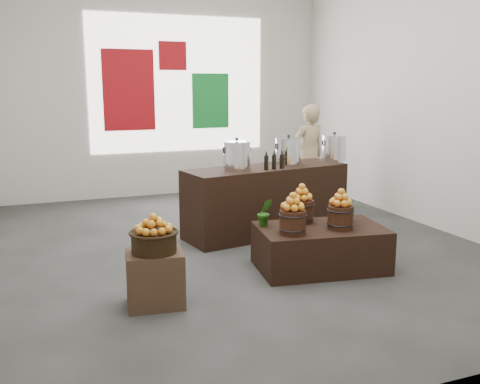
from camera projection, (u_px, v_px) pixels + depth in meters
name	position (u px, v px, depth m)	size (l,w,h in m)	color
ground	(230.00, 246.00, 6.75)	(7.00, 7.00, 0.00)	#3E3D3B
back_wall	(162.00, 84.00, 9.55)	(6.00, 0.04, 4.00)	beige
back_opening	(179.00, 84.00, 9.64)	(3.20, 0.02, 2.40)	white
deco_red_left	(129.00, 90.00, 9.33)	(0.90, 0.04, 1.40)	maroon
deco_green_right	(210.00, 101.00, 9.90)	(0.70, 0.04, 1.00)	#137F2B
deco_red_upper	(173.00, 56.00, 9.49)	(0.50, 0.04, 0.50)	maroon
crate	(155.00, 279.00, 4.89)	(0.51, 0.42, 0.51)	#4E3224
wicker_basket	(154.00, 242.00, 4.82)	(0.41, 0.41, 0.19)	black
apples_in_basket	(153.00, 223.00, 4.78)	(0.32, 0.32, 0.17)	#9F0513
display_table	(320.00, 248.00, 5.87)	(1.37, 0.84, 0.47)	black
apple_bucket_front_left	(293.00, 222.00, 5.53)	(0.27, 0.27, 0.25)	#381A0F
apples_in_bucket_front_left	(293.00, 202.00, 5.49)	(0.21, 0.21, 0.18)	#9F0513
apple_bucket_front_right	(340.00, 217.00, 5.74)	(0.27, 0.27, 0.25)	#381A0F
apples_in_bucket_front_right	(341.00, 197.00, 5.70)	(0.21, 0.21, 0.18)	#9F0513
apple_bucket_rear	(301.00, 211.00, 6.01)	(0.27, 0.27, 0.25)	#381A0F
apples_in_bucket_rear	(302.00, 192.00, 5.97)	(0.21, 0.21, 0.18)	#9F0513
herb_garnish_right	(349.00, 211.00, 6.02)	(0.23, 0.20, 0.26)	#215C13
herb_garnish_left	(265.00, 212.00, 5.84)	(0.17, 0.13, 0.30)	#215C13
counter	(266.00, 200.00, 7.23)	(2.25, 0.71, 0.92)	black
stock_pot_left	(237.00, 156.00, 6.87)	(0.35, 0.35, 0.35)	silver
stock_pot_center	(288.00, 152.00, 7.28)	(0.35, 0.35, 0.35)	silver
stock_pot_right	(334.00, 149.00, 7.70)	(0.35, 0.35, 0.35)	silver
oil_cruets	(276.00, 159.00, 6.92)	(0.25, 0.06, 0.26)	black
shopper	(308.00, 156.00, 8.83)	(0.61, 0.40, 1.69)	tan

